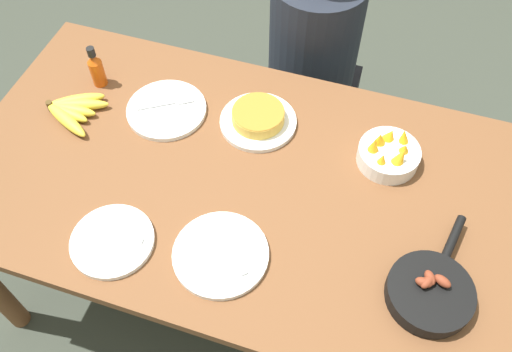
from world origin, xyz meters
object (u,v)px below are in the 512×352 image
Objects in this scene: empty_plate_near_front at (221,254)px; fruit_bowl_mango at (389,153)px; skillet at (430,292)px; frittata_plate_center at (258,118)px; banana_bunch at (72,110)px; empty_plate_far_right at (167,110)px; person_figure at (310,78)px; hot_sauce_bottle at (96,69)px; empty_plate_far_left at (112,241)px.

empty_plate_near_front is 1.41× the size of fruit_bowl_mango.
skillet is 1.47× the size of frittata_plate_center.
fruit_bowl_mango is (0.98, 0.12, 0.02)m from banana_bunch.
empty_plate_far_right is at bearing 79.24° from skillet.
banana_bunch is 0.59m from frittata_plate_center.
person_figure is (-0.35, 0.53, -0.29)m from fruit_bowl_mango.
hot_sauce_bottle is (-0.55, 0.01, 0.04)m from frittata_plate_center.
skillet reaches higher than banana_bunch.
fruit_bowl_mango is (0.65, 0.50, 0.03)m from empty_plate_far_left.
skillet is 1.10m from person_figure.
empty_plate_near_front is (0.05, -0.47, -0.02)m from frittata_plate_center.
hot_sauce_bottle is (-1.14, 0.42, 0.04)m from skillet.
fruit_bowl_mango reaches higher than empty_plate_far_left.
frittata_plate_center is 1.33× the size of fruit_bowl_mango.
frittata_plate_center is (-0.58, 0.41, -0.00)m from skillet.
fruit_bowl_mango is at bearing 36.14° from skillet.
empty_plate_near_front is at bearing -51.36° from empty_plate_far_right.
banana_bunch is at bearing 152.25° from empty_plate_near_front.
frittata_plate_center is at bearing -96.29° from person_figure.
empty_plate_near_front and empty_plate_far_left have the same top height.
person_figure reaches higher than hot_sauce_bottle.
hot_sauce_bottle is (-0.26, 0.05, 0.06)m from empty_plate_far_right.
banana_bunch is 0.58× the size of skillet.
skillet is 1.57× the size of empty_plate_far_left.
fruit_bowl_mango is 1.20× the size of hot_sauce_bottle.
banana_bunch is 0.95m from person_figure.
skillet reaches higher than empty_plate_near_front.
frittata_plate_center is (0.57, 0.14, 0.01)m from banana_bunch.
fruit_bowl_mango is at bearing 7.08° from banana_bunch.
skillet is at bearing -13.23° from banana_bunch.
empty_plate_far_right is at bearing 128.64° from empty_plate_near_front.
empty_plate_far_left is (-0.29, -0.05, 0.00)m from empty_plate_near_front.
skillet reaches higher than frittata_plate_center.
person_figure is (0.01, 0.98, -0.26)m from empty_plate_near_front.
empty_plate_near_front is (-0.53, -0.06, -0.02)m from skillet.
hot_sauce_bottle reaches higher than skillet.
banana_bunch is 0.17× the size of person_figure.
empty_plate_far_left is 0.89× the size of empty_plate_far_right.
empty_plate_near_front is 1.01× the size of empty_plate_far_right.
fruit_bowl_mango is (0.70, 0.02, 0.03)m from empty_plate_far_right.
person_figure is (0.61, 0.50, -0.32)m from hot_sauce_bottle.
empty_plate_far_right is 0.21× the size of person_figure.
frittata_plate_center is 0.95× the size of empty_plate_far_right.
person_figure reaches higher than empty_plate_far_right.
empty_plate_far_left and empty_plate_far_right have the same top height.
hot_sauce_bottle is (-0.60, 0.48, 0.06)m from empty_plate_near_front.
banana_bunch is 0.86× the size of frittata_plate_center.
empty_plate_far_right is 0.27m from hot_sauce_bottle.
empty_plate_near_front is at bearing 10.38° from empty_plate_far_left.
hot_sauce_bottle reaches higher than banana_bunch.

